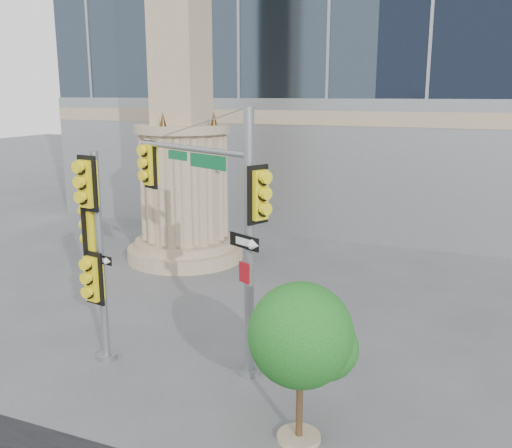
% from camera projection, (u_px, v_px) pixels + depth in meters
% --- Properties ---
extents(ground, '(120.00, 120.00, 0.00)m').
position_uv_depth(ground, '(222.00, 406.00, 11.61)').
color(ground, '#545456').
rests_on(ground, ground).
extents(monument, '(4.40, 4.40, 16.60)m').
position_uv_depth(monument, '(182.00, 113.00, 20.73)').
color(monument, tan).
rests_on(monument, ground).
extents(main_signal_pole, '(4.31, 2.28, 5.95)m').
position_uv_depth(main_signal_pole, '(218.00, 208.00, 12.92)').
color(main_signal_pole, slate).
rests_on(main_signal_pole, ground).
extents(secondary_signal_pole, '(0.86, 0.74, 4.97)m').
position_uv_depth(secondary_signal_pole, '(94.00, 242.00, 12.97)').
color(secondary_signal_pole, slate).
rests_on(secondary_signal_pole, ground).
extents(street_tree, '(1.93, 1.89, 3.01)m').
position_uv_depth(street_tree, '(303.00, 339.00, 10.06)').
color(street_tree, tan).
rests_on(street_tree, ground).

